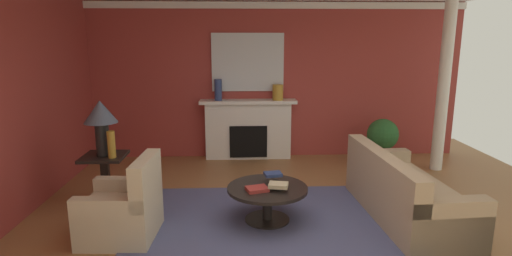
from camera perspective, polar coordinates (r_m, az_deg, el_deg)
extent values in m
plane|color=olive|center=(5.15, 4.40, -13.58)|extent=(8.63, 8.63, 0.00)
cube|color=#9E3833|center=(7.85, 1.84, 6.57)|extent=(7.24, 0.12, 2.91)
cube|color=#9E3833|center=(5.70, -31.88, 2.47)|extent=(0.12, 6.86, 2.91)
cube|color=white|center=(7.75, 1.96, 16.67)|extent=(7.24, 0.08, 0.12)
cube|color=#4C517A|center=(5.30, 1.57, -12.68)|extent=(3.32, 2.31, 0.01)
cube|color=white|center=(7.77, -1.09, -0.38)|extent=(1.60, 0.25, 1.06)
cube|color=black|center=(7.80, -1.08, -1.71)|extent=(0.70, 0.26, 0.60)
cube|color=white|center=(7.64, -1.11, 3.68)|extent=(1.80, 0.35, 0.06)
cube|color=silver|center=(7.71, -1.15, 9.10)|extent=(1.34, 0.04, 1.07)
cube|color=tan|center=(5.67, 20.14, -9.34)|extent=(1.02, 2.15, 0.45)
cube|color=tan|center=(5.39, 17.11, -5.46)|extent=(0.32, 2.11, 0.40)
cube|color=tan|center=(4.87, 25.10, -12.33)|extent=(0.91, 0.25, 0.62)
cube|color=tan|center=(6.46, 16.58, -5.64)|extent=(0.91, 0.25, 0.62)
cube|color=#C1B293|center=(5.08, -18.29, -11.86)|extent=(0.84, 0.84, 0.44)
cube|color=#C1B293|center=(4.81, -15.05, -6.93)|extent=(0.20, 0.81, 0.51)
cube|color=#C1B293|center=(5.33, -17.20, -9.65)|extent=(0.81, 0.18, 0.60)
cube|color=#C1B293|center=(4.76, -19.66, -12.57)|extent=(0.81, 0.18, 0.60)
cylinder|color=black|center=(5.13, 1.59, -8.40)|extent=(1.00, 1.00, 0.04)
cylinder|color=black|center=(5.22, 1.58, -10.71)|extent=(0.12, 0.12, 0.41)
cylinder|color=black|center=(5.30, 1.57, -12.60)|extent=(0.56, 0.56, 0.03)
cube|color=black|center=(5.94, -20.36, -3.74)|extent=(0.56, 0.56, 0.04)
cube|color=black|center=(6.04, -20.11, -6.93)|extent=(0.10, 0.10, 0.66)
cube|color=black|center=(6.15, -19.89, -9.66)|extent=(0.45, 0.45, 0.04)
cylinder|color=black|center=(5.88, -20.53, -1.45)|extent=(0.18, 0.18, 0.45)
cone|color=#4C566B|center=(5.81, -20.81, 2.15)|extent=(0.44, 0.44, 0.30)
cylinder|color=#B7892D|center=(5.74, -19.44, -2.17)|extent=(0.10, 0.10, 0.36)
cylinder|color=navy|center=(7.59, -5.28, 5.30)|extent=(0.14, 0.14, 0.39)
cylinder|color=#B7892D|center=(7.62, 3.05, 4.96)|extent=(0.20, 0.20, 0.29)
cube|color=maroon|center=(5.00, 0.15, -8.46)|extent=(0.30, 0.26, 0.04)
cube|color=tan|center=(5.00, 3.12, -7.93)|extent=(0.26, 0.22, 0.05)
cube|color=navy|center=(5.25, 2.37, -6.41)|extent=(0.24, 0.21, 0.04)
cylinder|color=#BCB29E|center=(7.84, 17.00, -3.70)|extent=(0.32, 0.32, 0.30)
sphere|color=#28602D|center=(7.74, 17.19, -0.84)|extent=(0.56, 0.56, 0.56)
cylinder|color=white|center=(7.62, 24.60, 5.27)|extent=(0.20, 0.20, 2.91)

